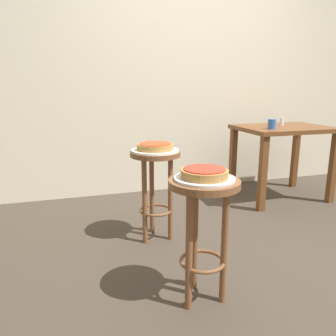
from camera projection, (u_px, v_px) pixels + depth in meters
name	position (u px, v px, depth m)	size (l,w,h in m)	color
ground_plane	(271.00, 251.00, 2.31)	(6.00, 6.00, 0.00)	#42382D
back_wall	(189.00, 49.00, 3.48)	(6.00, 0.10, 3.00)	beige
stool_foreground	(203.00, 214.00, 1.68)	(0.36, 0.36, 0.67)	brown
serving_plate_foreground	(204.00, 179.00, 1.64)	(0.30, 0.30, 0.01)	silver
pizza_foreground	(205.00, 173.00, 1.63)	(0.24, 0.24, 0.05)	#B78442
stool_middle	(155.00, 176.00, 2.41)	(0.36, 0.36, 0.67)	brown
serving_plate_middle	(155.00, 150.00, 2.36)	(0.34, 0.34, 0.01)	white
pizza_middle	(155.00, 147.00, 2.35)	(0.26, 0.26, 0.05)	#B78442
dining_table	(283.00, 139.00, 3.30)	(0.88, 0.66, 0.73)	brown
cup_near_edge	(272.00, 124.00, 3.06)	(0.07, 0.07, 0.09)	#3360B2
condiment_shaker	(282.00, 122.00, 3.32)	(0.04, 0.04, 0.08)	white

